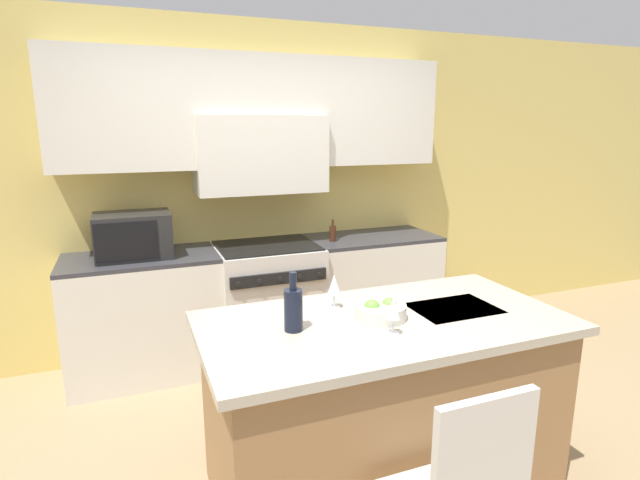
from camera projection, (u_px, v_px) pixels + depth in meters
ground_plane at (347, 473)px, 2.75m from camera, size 10.00×10.00×0.00m
back_cabinetry at (256, 162)px, 4.09m from camera, size 10.00×0.46×2.70m
back_counter at (267, 300)px, 4.11m from camera, size 3.02×0.62×0.93m
range_stove at (268, 301)px, 4.09m from camera, size 0.81×0.70×0.94m
microwave at (133, 235)px, 3.61m from camera, size 0.53×0.38×0.32m
kitchen_island at (382, 404)px, 2.57m from camera, size 1.81×0.92×0.94m
wine_bottle at (293, 309)px, 2.30m from camera, size 0.09×0.09×0.28m
wine_glass_near at (393, 309)px, 2.25m from camera, size 0.07×0.07×0.18m
wine_glass_far at (334, 285)px, 2.58m from camera, size 0.07×0.07×0.18m
fruit_bowl at (380, 311)px, 2.45m from camera, size 0.25×0.25×0.11m
oil_bottle_on_counter at (333, 233)px, 4.13m from camera, size 0.06×0.06×0.18m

